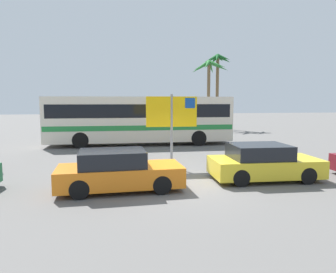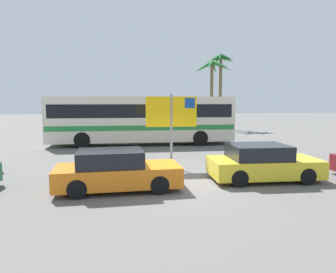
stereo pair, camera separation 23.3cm
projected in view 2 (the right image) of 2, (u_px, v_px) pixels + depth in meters
ground at (180, 184)px, 11.07m from camera, size 120.00×120.00×0.00m
bus_front_coach at (142, 118)px, 20.76m from camera, size 12.03×2.44×3.17m
ferry_sign at (172, 115)px, 13.47m from camera, size 2.20×0.11×3.20m
car_yellow at (262, 163)px, 11.54m from camera, size 3.98×1.94×1.32m
car_orange at (116, 171)px, 10.25m from camera, size 4.11×1.90×1.32m
palm_tree_seaside at (212, 73)px, 31.78m from camera, size 4.07×3.89×7.02m
palm_tree_inland at (221, 68)px, 32.18m from camera, size 2.84×2.80×7.70m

